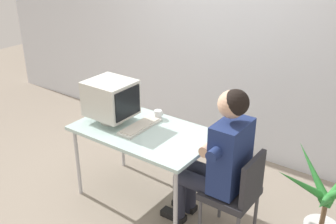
{
  "coord_description": "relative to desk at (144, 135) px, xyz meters",
  "views": [
    {
      "loc": [
        2.07,
        -2.48,
        2.4
      ],
      "look_at": [
        0.27,
        0.0,
        1.0
      ],
      "focal_mm": 42.68,
      "sensor_mm": 36.0,
      "label": 1
    }
  ],
  "objects": [
    {
      "name": "potted_plant",
      "position": [
        1.57,
        0.28,
        -0.33
      ],
      "size": [
        0.72,
        0.85,
        0.89
      ],
      "color": "silver",
      "rests_on": "ground_plane"
    },
    {
      "name": "keyboard",
      "position": [
        -0.05,
        0.01,
        0.07
      ],
      "size": [
        0.16,
        0.46,
        0.03
      ],
      "color": "silver",
      "rests_on": "desk"
    },
    {
      "name": "desk_mug",
      "position": [
        -0.04,
        0.27,
        0.1
      ],
      "size": [
        0.07,
        0.08,
        0.08
      ],
      "color": "white",
      "rests_on": "desk"
    },
    {
      "name": "ground_plane",
      "position": [
        0.0,
        0.0,
        -0.69
      ],
      "size": [
        12.0,
        12.0,
        0.0
      ],
      "primitive_type": "plane",
      "color": "gray"
    },
    {
      "name": "office_chair",
      "position": [
        0.96,
        -0.0,
        -0.21
      ],
      "size": [
        0.4,
        0.4,
        0.83
      ],
      "color": "#4C4C51",
      "rests_on": "ground_plane"
    },
    {
      "name": "wall_back",
      "position": [
        0.3,
        1.4,
        0.81
      ],
      "size": [
        8.0,
        0.1,
        3.0
      ],
      "primitive_type": "cube",
      "color": "silver",
      "rests_on": "ground_plane"
    },
    {
      "name": "desk",
      "position": [
        0.0,
        0.0,
        0.0
      ],
      "size": [
        1.27,
        0.76,
        0.75
      ],
      "color": "#B7B7BC",
      "rests_on": "ground_plane"
    },
    {
      "name": "person_seated",
      "position": [
        0.78,
        -0.0,
        0.04
      ],
      "size": [
        0.71,
        0.57,
        1.34
      ],
      "color": "navy",
      "rests_on": "ground_plane"
    },
    {
      "name": "crt_monitor",
      "position": [
        -0.35,
        -0.04,
        0.29
      ],
      "size": [
        0.42,
        0.38,
        0.4
      ],
      "color": "silver",
      "rests_on": "desk"
    }
  ]
}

